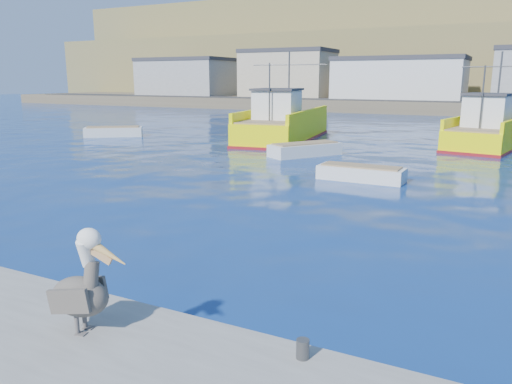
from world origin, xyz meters
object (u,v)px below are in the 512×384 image
Objects in this scene: skiff_left at (114,133)px; trawler_yellow_b at (490,132)px; pelican at (82,288)px; trawler_yellow_a at (283,125)px; skiff_mid at (361,175)px; skiff_extra at (305,151)px.

trawler_yellow_b is at bearing 14.11° from skiff_left.
pelican is (-4.58, -32.15, 0.25)m from trawler_yellow_b.
trawler_yellow_a reaches higher than pelican.
trawler_yellow_a is at bearing 17.66° from skiff_left.
trawler_yellow_b is 16.04m from skiff_mid.
skiff_left is at bearing 159.55° from skiff_mid.
skiff_mid is at bearing -52.83° from trawler_yellow_a.
trawler_yellow_a is 8.22m from skiff_extra.
skiff_extra is at bearing -56.44° from trawler_yellow_a.
trawler_yellow_b reaches higher than skiff_extra.
skiff_extra is at bearing 102.72° from pelican.
trawler_yellow_a is 15.90m from skiff_mid.
skiff_left is (-13.12, -4.18, -0.80)m from trawler_yellow_a.
trawler_yellow_a is 1.17× the size of trawler_yellow_b.
skiff_mid is 2.20× the size of pelican.
pelican is (5.11, -22.64, 0.95)m from skiff_extra.
skiff_extra is (-9.69, -9.51, -0.70)m from trawler_yellow_b.
skiff_left is 0.98× the size of skiff_extra.
pelican is at bearing -48.00° from skiff_left.
skiff_extra is (17.65, -2.64, 0.00)m from skiff_left.
skiff_left is 34.03m from pelican.
trawler_yellow_b is 32.48m from pelican.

